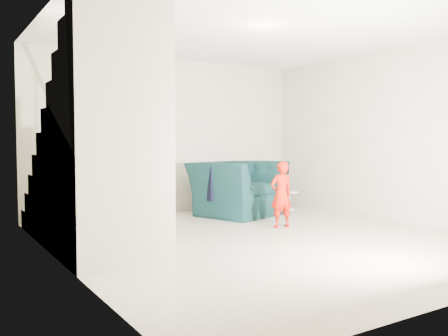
% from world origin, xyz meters
% --- Properties ---
extents(floor, '(5.50, 5.50, 0.00)m').
position_xyz_m(floor, '(0.00, 0.00, 0.00)').
color(floor, tan).
rests_on(floor, ground).
extents(ceiling, '(5.50, 5.50, 0.00)m').
position_xyz_m(ceiling, '(0.00, 0.00, 2.70)').
color(ceiling, silver).
rests_on(ceiling, back_wall).
extents(back_wall, '(5.00, 0.00, 5.00)m').
position_xyz_m(back_wall, '(0.00, 2.75, 1.35)').
color(back_wall, '#A59D86').
rests_on(back_wall, floor).
extents(left_wall, '(0.00, 5.50, 5.50)m').
position_xyz_m(left_wall, '(-2.50, 0.00, 1.35)').
color(left_wall, '#A59D86').
rests_on(left_wall, floor).
extents(right_wall, '(0.00, 5.50, 5.50)m').
position_xyz_m(right_wall, '(2.50, 0.00, 1.35)').
color(right_wall, '#A59D86').
rests_on(right_wall, floor).
extents(armchair, '(1.72, 1.61, 0.91)m').
position_xyz_m(armchair, '(0.86, 1.88, 0.45)').
color(armchair, black).
rests_on(armchair, floor).
extents(toddler, '(0.38, 0.27, 0.96)m').
position_xyz_m(toddler, '(0.71, 0.52, 0.48)').
color(toddler, '#A71C05').
rests_on(toddler, floor).
extents(side_table, '(0.34, 0.34, 0.34)m').
position_xyz_m(side_table, '(2.01, 1.91, 0.23)').
color(side_table, silver).
rests_on(side_table, floor).
extents(staircase, '(1.02, 3.03, 3.62)m').
position_xyz_m(staircase, '(-2.00, 0.55, 0.95)').
color(staircase, '#ADA089').
rests_on(staircase, floor).
extents(cushion, '(0.38, 0.18, 0.38)m').
position_xyz_m(cushion, '(1.10, 2.09, 0.70)').
color(cushion, black).
rests_on(cushion, armchair).
extents(throw, '(0.05, 0.50, 0.56)m').
position_xyz_m(throw, '(0.22, 1.91, 0.57)').
color(throw, black).
rests_on(throw, armchair).
extents(phone, '(0.02, 0.05, 0.10)m').
position_xyz_m(phone, '(0.79, 0.50, 0.84)').
color(phone, black).
rests_on(phone, toddler).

